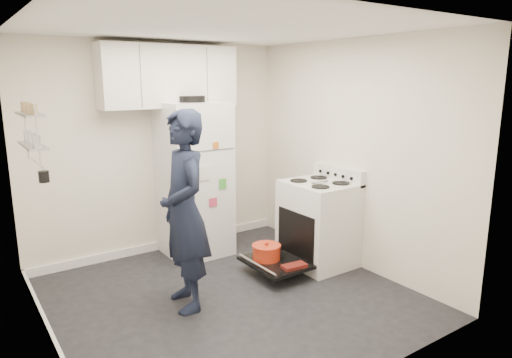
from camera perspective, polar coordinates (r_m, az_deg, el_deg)
room at (r=4.19m, az=-4.09°, el=0.47°), size 3.21×3.21×2.51m
electric_range at (r=5.22m, az=7.70°, el=-5.61°), size 0.66×0.76×1.10m
open_oven_door at (r=4.98m, az=1.92°, el=-9.72°), size 0.55×0.70×0.24m
refrigerator at (r=5.45m, az=-7.72°, el=0.01°), size 0.72×0.74×1.88m
upper_cabinets at (r=5.41m, az=-10.79°, el=12.48°), size 1.60×0.33×0.70m
wall_shelf_rack at (r=4.06m, az=-26.25°, el=5.54°), size 0.14×0.60×0.61m
person at (r=4.14m, az=-8.95°, el=-4.02°), size 0.53×0.72×1.82m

